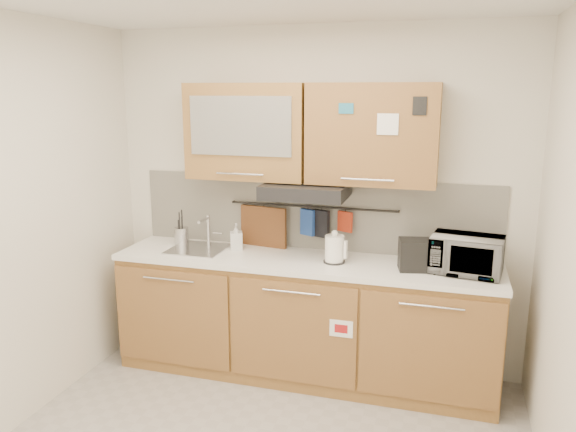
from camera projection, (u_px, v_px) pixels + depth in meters
The scene contains 17 objects.
wall_back at pixel (314, 200), 4.32m from camera, with size 3.20×3.20×0.00m, color silver.
base_cabinet at pixel (303, 324), 4.23m from camera, with size 2.80×0.64×0.88m.
countertop at pixel (303, 262), 4.11m from camera, with size 2.82×0.62×0.04m, color white.
backsplash at pixel (313, 213), 4.33m from camera, with size 2.80×0.02×0.56m, color silver.
upper_cabinets at pixel (308, 133), 4.04m from camera, with size 1.82×0.37×0.70m.
range_hood at pixel (306, 190), 4.06m from camera, with size 0.60×0.46×0.10m, color black.
sink at pixel (199, 249), 4.36m from camera, with size 0.42×0.40×0.26m.
utensil_rail at pixel (312, 207), 4.28m from camera, with size 0.02×0.02×1.30m, color black.
utensil_crock at pixel (182, 236), 4.48m from camera, with size 0.12×0.12×0.28m.
kettle at pixel (335, 250), 4.01m from camera, with size 0.18×0.16×0.24m.
toaster at pixel (420, 255), 3.84m from camera, with size 0.31×0.22×0.22m.
microwave at pixel (467, 255), 3.77m from camera, with size 0.46×0.31×0.26m, color #999999.
soap_bottle at pixel (236, 237), 4.34m from camera, with size 0.09×0.09×0.20m, color #999999.
cutting_board at pixel (264, 236), 4.43m from camera, with size 0.39×0.03×0.48m, color brown.
oven_mitt at pixel (307, 222), 4.30m from camera, with size 0.12×0.03×0.20m, color #22459B.
dark_pouch at pixel (321, 224), 4.27m from camera, with size 0.13×0.04×0.21m, color black.
pot_holder at pixel (345, 222), 4.22m from camera, with size 0.13×0.02×0.15m, color #B43018.
Camera 1 is at (1.00, -2.62, 2.13)m, focal length 35.00 mm.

